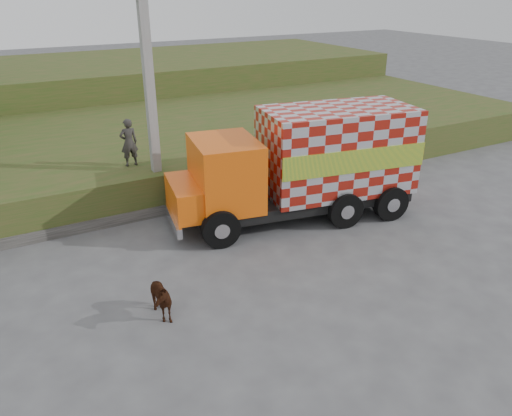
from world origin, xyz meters
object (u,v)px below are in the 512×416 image
utility_pole (150,98)px  pedestrian (129,142)px  cow (157,298)px  cargo_truck (306,164)px

utility_pole → pedestrian: size_ratio=4.62×
utility_pole → pedestrian: bearing=122.6°
utility_pole → cow: (-2.15, -6.19, -3.54)m
cargo_truck → pedestrian: cargo_truck is taller
utility_pole → cargo_truck: 5.68m
utility_pole → cargo_truck: bearing=-34.5°
utility_pole → cow: bearing=-109.1°
cargo_truck → cow: cargo_truck is taller
utility_pole → cow: utility_pole is taller
cow → utility_pole: bearing=65.4°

